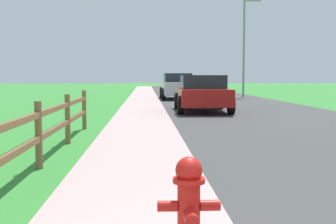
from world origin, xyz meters
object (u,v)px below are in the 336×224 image
Objects in this scene: fire_hydrant at (189,209)px; parked_car_silver at (177,86)px; street_lamp at (245,39)px; parked_suv_red at (202,93)px.

parked_car_silver is (1.70, 24.09, 0.38)m from fire_hydrant.
fire_hydrant is at bearing -103.96° from street_lamp.
parked_car_silver is at bearing 85.97° from fire_hydrant.
parked_car_silver is 0.71× the size of street_lamp.
parked_suv_red is at bearing -110.97° from street_lamp.
fire_hydrant is 0.18× the size of parked_car_silver.
parked_car_silver is 6.02m from street_lamp.
parked_car_silver reaches higher than fire_hydrant.
street_lamp is (4.77, 1.93, 3.13)m from parked_car_silver.
parked_suv_red is (1.99, 14.34, 0.31)m from fire_hydrant.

